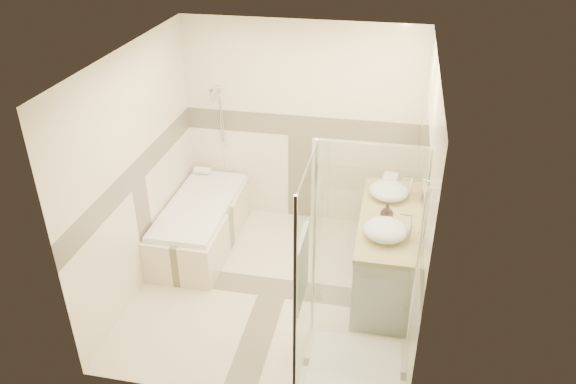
% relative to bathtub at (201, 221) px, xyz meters
% --- Properties ---
extents(room, '(2.82, 3.02, 2.52)m').
position_rel_bathtub_xyz_m(room, '(1.08, -0.64, 0.95)').
color(room, beige).
rests_on(room, ground).
extents(bathtub, '(0.75, 1.70, 0.56)m').
position_rel_bathtub_xyz_m(bathtub, '(0.00, 0.00, 0.00)').
color(bathtub, beige).
rests_on(bathtub, ground).
extents(vanity, '(0.58, 1.62, 0.85)m').
position_rel_bathtub_xyz_m(vanity, '(2.15, -0.35, 0.12)').
color(vanity, silver).
rests_on(vanity, ground).
extents(shower_enclosure, '(0.96, 0.93, 2.04)m').
position_rel_bathtub_xyz_m(shower_enclosure, '(1.86, -1.62, 0.20)').
color(shower_enclosure, beige).
rests_on(shower_enclosure, ground).
extents(vessel_sink_near, '(0.42, 0.42, 0.17)m').
position_rel_bathtub_xyz_m(vessel_sink_near, '(2.13, 0.04, 0.63)').
color(vessel_sink_near, white).
rests_on(vessel_sink_near, vanity).
extents(vessel_sink_far, '(0.42, 0.42, 0.17)m').
position_rel_bathtub_xyz_m(vessel_sink_far, '(2.13, -0.73, 0.63)').
color(vessel_sink_far, white).
rests_on(vessel_sink_far, vanity).
extents(faucet_near, '(0.11, 0.03, 0.26)m').
position_rel_bathtub_xyz_m(faucet_near, '(2.35, 0.04, 0.69)').
color(faucet_near, silver).
rests_on(faucet_near, vanity).
extents(faucet_far, '(0.12, 0.03, 0.29)m').
position_rel_bathtub_xyz_m(faucet_far, '(2.35, -0.73, 0.71)').
color(faucet_far, silver).
rests_on(faucet_far, vanity).
extents(amenity_bottle_a, '(0.10, 0.10, 0.17)m').
position_rel_bathtub_xyz_m(amenity_bottle_a, '(2.13, -0.47, 0.63)').
color(amenity_bottle_a, black).
rests_on(amenity_bottle_a, vanity).
extents(amenity_bottle_b, '(0.14, 0.14, 0.17)m').
position_rel_bathtub_xyz_m(amenity_bottle_b, '(2.13, -0.40, 0.63)').
color(amenity_bottle_b, black).
rests_on(amenity_bottle_b, vanity).
extents(folded_towels, '(0.19, 0.27, 0.08)m').
position_rel_bathtub_xyz_m(folded_towels, '(2.13, 0.37, 0.58)').
color(folded_towels, white).
rests_on(folded_towels, vanity).
extents(rolled_towel, '(0.21, 0.09, 0.09)m').
position_rel_bathtub_xyz_m(rolled_towel, '(-0.19, 0.70, 0.30)').
color(rolled_towel, white).
rests_on(rolled_towel, bathtub).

